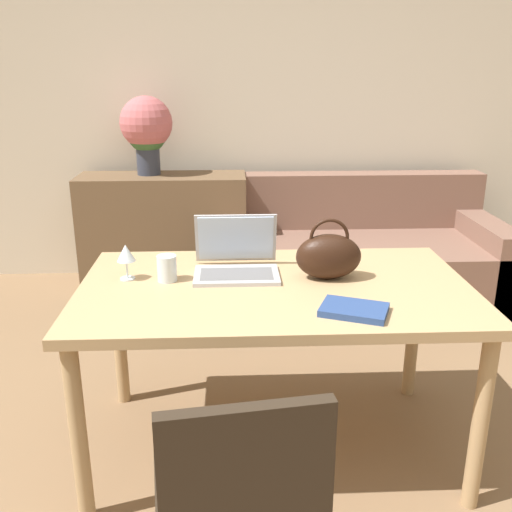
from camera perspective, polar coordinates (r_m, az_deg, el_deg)
wall_back at (r=4.36m, az=-1.05°, el=15.64°), size 10.00×0.06×2.70m
dining_table at (r=2.28m, az=1.89°, el=-4.72°), size 1.54×0.89×0.75m
chair at (r=1.64m, az=-1.72°, el=-23.15°), size 0.50×0.50×0.84m
couch at (r=4.09m, az=10.07°, el=-0.14°), size 1.94×0.96×0.82m
sideboard at (r=4.20m, az=-9.15°, el=2.36°), size 1.18×0.40×0.83m
laptop at (r=2.37m, az=-1.99°, el=-0.14°), size 0.34×0.29×0.23m
drinking_glass at (r=2.30m, az=-8.90°, el=-1.22°), size 0.08×0.08×0.10m
wine_glass at (r=2.32m, az=-12.88°, el=0.16°), size 0.07×0.07×0.15m
handbag at (r=2.30m, az=7.27°, el=0.03°), size 0.26×0.14×0.25m
flower_vase at (r=4.11m, az=-10.90°, el=12.41°), size 0.36×0.36×0.54m
book at (r=2.02m, az=9.78°, el=-5.31°), size 0.27×0.23×0.02m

